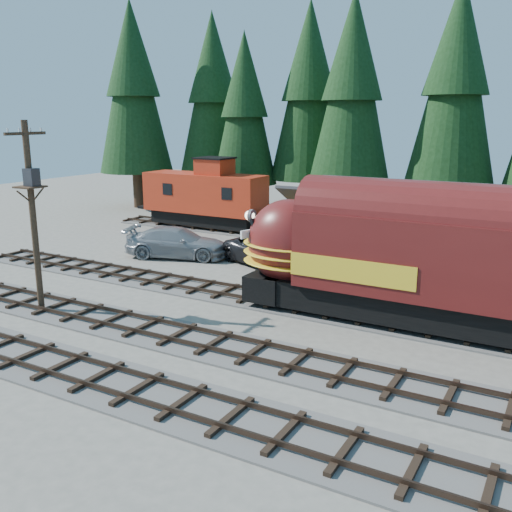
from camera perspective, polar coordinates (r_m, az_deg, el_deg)
The scene contains 8 objects.
ground at distance 22.67m, azimuth 7.65°, elevation -9.23°, with size 120.00×120.00×0.00m, color #6B665B.
track_spur at distance 42.31m, azimuth 4.30°, elevation 1.79°, with size 32.00×3.20×0.33m.
depot at distance 31.46m, azimuth 15.06°, elevation 2.57°, with size 12.80×7.00×5.30m.
locomotive at distance 24.79m, azimuth 16.35°, elevation -0.92°, with size 17.60×3.50×4.78m.
caboose at distance 45.99m, azimuth -5.11°, elevation 5.98°, with size 10.19×2.95×5.30m.
utility_pole at distance 27.41m, azimuth -21.45°, elevation 4.73°, with size 1.07×2.12×8.68m.
pickup_truck_a at distance 34.40m, azimuth 1.33°, elevation 0.46°, with size 2.97×6.45×1.79m, color black.
pickup_truck_b at distance 36.89m, azimuth -7.89°, elevation 1.34°, with size 2.69×6.61×1.92m, color #989B9F.
Camera 1 is at (7.62, -19.45, 8.81)m, focal length 40.00 mm.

